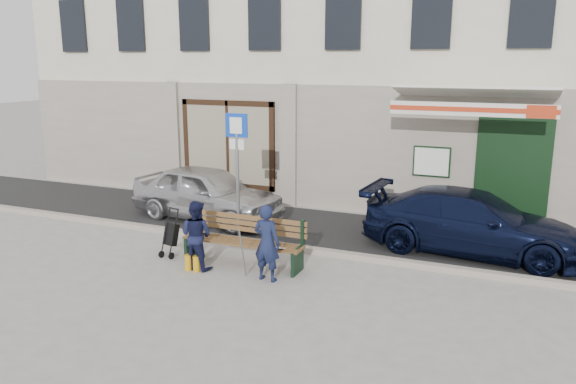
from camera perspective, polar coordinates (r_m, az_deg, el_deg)
The scene contains 11 objects.
ground at distance 10.32m, azimuth -3.31°, elevation -8.41°, with size 80.00×80.00×0.00m, color #9E9991.
asphalt_lane at distance 13.01m, azimuth 2.72°, elevation -3.75°, with size 60.00×3.20×0.01m, color #282828.
curb at distance 11.57m, azimuth -0.03°, elevation -5.62°, with size 60.00×0.18×0.12m, color #9E9384.
building at distance 17.61m, azimuth 9.24°, elevation 16.89°, with size 20.00×8.27×10.00m.
car_silver at distance 13.77m, azimuth -8.23°, elevation -0.09°, with size 1.56×3.89×1.32m, color silver.
car_navy at distance 11.86m, azimuth 18.22°, elevation -2.95°, with size 1.77×4.35×1.26m, color black.
parking_sign at distance 12.05m, azimuth -5.19°, elevation 3.74°, with size 0.50×0.08×2.71m.
bench at distance 10.71m, azimuth -4.82°, elevation -5.00°, with size 2.40×1.17×0.98m.
man at distance 9.85m, azimuth -2.16°, elevation -5.18°, with size 0.50×0.33×1.38m, color #151C3A.
woman at distance 10.54m, azimuth -9.30°, elevation -4.33°, with size 0.63×0.49×1.30m, color #131634.
stroller at distance 11.39m, azimuth -11.81°, elevation -4.33°, with size 0.32×0.42×0.95m.
Camera 1 is at (4.26, -8.59, 3.80)m, focal length 35.00 mm.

